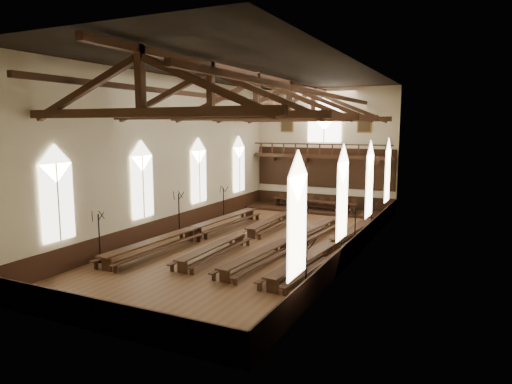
% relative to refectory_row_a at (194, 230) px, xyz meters
% --- Properties ---
extents(ground, '(26.00, 26.00, 0.00)m').
position_rel_refectory_row_a_xyz_m(ground, '(3.88, 0.84, -0.57)').
color(ground, brown).
rests_on(ground, ground).
extents(room_walls, '(26.00, 26.00, 26.00)m').
position_rel_refectory_row_a_xyz_m(room_walls, '(3.88, 0.84, 5.89)').
color(room_walls, beige).
rests_on(room_walls, ground).
extents(wainscot_band, '(12.00, 26.00, 1.20)m').
position_rel_refectory_row_a_xyz_m(wainscot_band, '(3.88, 0.84, 0.03)').
color(wainscot_band, black).
rests_on(wainscot_band, ground).
extents(side_windows, '(11.85, 19.80, 4.50)m').
position_rel_refectory_row_a_xyz_m(side_windows, '(3.88, 0.84, 3.17)').
color(side_windows, white).
rests_on(side_windows, room_walls).
extents(end_window, '(2.80, 0.12, 3.80)m').
position_rel_refectory_row_a_xyz_m(end_window, '(3.88, 13.74, 6.65)').
color(end_window, white).
rests_on(end_window, room_walls).
extents(minstrels_gallery, '(11.80, 1.24, 3.70)m').
position_rel_refectory_row_a_xyz_m(minstrels_gallery, '(3.88, 13.50, 3.34)').
color(minstrels_gallery, '#3B1F12').
rests_on(minstrels_gallery, room_walls).
extents(portraits, '(7.75, 0.09, 1.45)m').
position_rel_refectory_row_a_xyz_m(portraits, '(3.88, 13.74, 6.53)').
color(portraits, brown).
rests_on(portraits, room_walls).
extents(roof_trusses, '(11.70, 25.70, 2.80)m').
position_rel_refectory_row_a_xyz_m(roof_trusses, '(3.88, 0.84, 7.64)').
color(roof_trusses, '#3B1F12').
rests_on(roof_trusses, room_walls).
extents(refectory_row_a, '(1.94, 14.77, 0.78)m').
position_rel_refectory_row_a_xyz_m(refectory_row_a, '(0.00, 0.00, 0.00)').
color(refectory_row_a, '#3B1F12').
rests_on(refectory_row_a, ground).
extents(refectory_row_b, '(1.40, 13.78, 0.68)m').
position_rel_refectory_row_a_xyz_m(refectory_row_b, '(3.10, 0.90, -0.07)').
color(refectory_row_b, '#3B1F12').
rests_on(refectory_row_b, ground).
extents(refectory_row_c, '(1.97, 13.96, 0.69)m').
position_rel_refectory_row_a_xyz_m(refectory_row_c, '(6.20, 0.63, -0.07)').
color(refectory_row_c, '#3B1F12').
rests_on(refectory_row_c, ground).
extents(refectory_row_d, '(2.05, 14.35, 0.73)m').
position_rel_refectory_row_a_xyz_m(refectory_row_d, '(8.60, 0.57, -0.03)').
color(refectory_row_d, '#3B1F12').
rests_on(refectory_row_d, ground).
extents(dais, '(11.40, 2.84, 0.19)m').
position_rel_refectory_row_a_xyz_m(dais, '(3.55, 12.24, -0.48)').
color(dais, black).
rests_on(dais, ground).
extents(high_table, '(7.35, 1.70, 0.69)m').
position_rel_refectory_row_a_xyz_m(high_table, '(3.55, 12.24, 0.20)').
color(high_table, '#3B1F12').
rests_on(high_table, dais).
extents(high_chairs, '(6.71, 0.41, 0.91)m').
position_rel_refectory_row_a_xyz_m(high_chairs, '(3.55, 12.96, 0.12)').
color(high_chairs, '#3B1F12').
rests_on(high_chairs, dais).
extents(candelabrum_left_near, '(0.80, 0.77, 2.66)m').
position_rel_refectory_row_a_xyz_m(candelabrum_left_near, '(-1.67, -6.05, 0.24)').
color(candelabrum_left_near, black).
rests_on(candelabrum_left_near, ground).
extents(candelabrum_left_mid, '(0.83, 0.82, 2.79)m').
position_rel_refectory_row_a_xyz_m(candelabrum_left_mid, '(-1.67, 0.87, 0.28)').
color(candelabrum_left_mid, black).
rests_on(candelabrum_left_mid, ground).
extents(candelabrum_left_far, '(0.69, 0.74, 2.44)m').
position_rel_refectory_row_a_xyz_m(candelabrum_left_far, '(-1.67, 6.61, 0.17)').
color(candelabrum_left_far, black).
rests_on(candelabrum_left_far, ground).
extents(candelabrum_right_near, '(0.74, 0.75, 2.52)m').
position_rel_refectory_row_a_xyz_m(candelabrum_right_near, '(9.43, -6.13, 0.20)').
color(candelabrum_right_near, black).
rests_on(candelabrum_right_near, ground).
extents(candelabrum_right_mid, '(0.68, 0.71, 2.34)m').
position_rel_refectory_row_a_xyz_m(candelabrum_right_mid, '(9.43, 2.07, 0.14)').
color(candelabrum_right_mid, black).
rests_on(candelabrum_right_mid, ground).
extents(candelabrum_right_far, '(0.62, 0.70, 2.28)m').
position_rel_refectory_row_a_xyz_m(candelabrum_right_far, '(9.43, 6.64, 0.12)').
color(candelabrum_right_far, black).
rests_on(candelabrum_right_far, ground).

